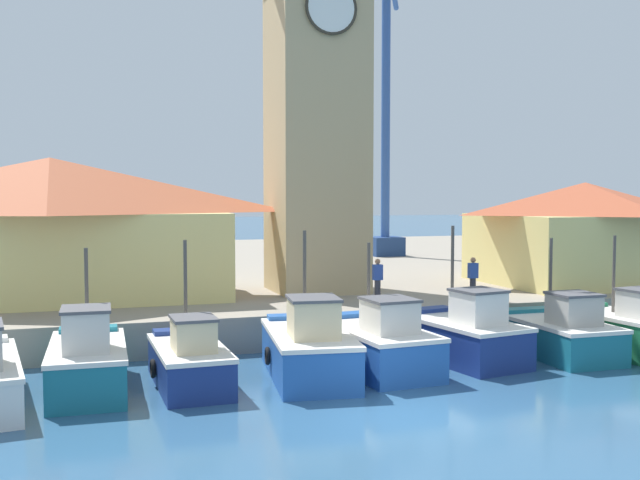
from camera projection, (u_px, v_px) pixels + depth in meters
ground_plane at (408, 416)px, 17.35m from camera, size 300.00×300.00×0.00m
quay_wharf at (208, 272)px, 43.67m from camera, size 120.00×40.00×1.19m
fishing_boat_left_outer at (87, 361)px, 19.47m from camera, size 2.11×4.61×3.71m
fishing_boat_left_inner at (189, 361)px, 19.97m from camera, size 1.94×4.26×3.89m
fishing_boat_mid_left at (309, 349)px, 20.92m from camera, size 2.76×5.12×4.10m
fishing_boat_center at (378, 344)px, 21.77m from camera, size 2.50×4.75×3.71m
fishing_boat_mid_right at (463, 336)px, 22.95m from camera, size 2.83×4.56×4.16m
fishing_boat_right_inner at (560, 334)px, 23.65m from camera, size 2.30×4.26×3.73m
fishing_boat_right_outer at (626, 330)px, 23.95m from camera, size 2.41×4.35×3.80m
clock_tower at (316, 86)px, 30.13m from camera, size 4.05×4.05×17.41m
warehouse_left at (51, 228)px, 27.56m from camera, size 13.10×5.69×5.29m
warehouse_right at (584, 232)px, 33.28m from camera, size 8.88×7.22×4.47m
port_crane_far at (386, 134)px, 47.67m from camera, size 4.45×7.33×19.98m
dock_worker_near_tower at (473, 278)px, 27.63m from camera, size 0.34×0.22×1.62m
dock_worker_along_quay at (378, 280)px, 27.02m from camera, size 0.34×0.22×1.62m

